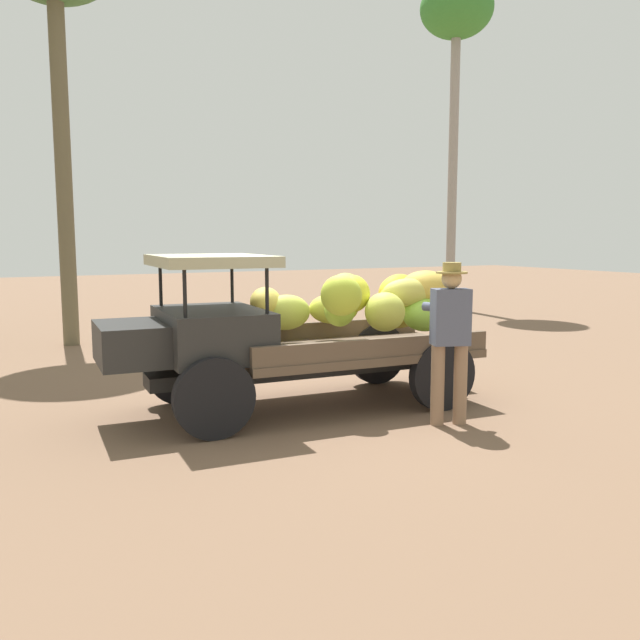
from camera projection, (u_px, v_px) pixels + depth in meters
ground_plane at (304, 403)px, 8.26m from camera, size 60.00×60.00×0.00m
truck at (299, 328)px, 7.95m from camera, size 4.56×1.96×1.87m
farmer at (450, 333)px, 7.19m from camera, size 0.55×0.51×1.80m
wooden_crate at (444, 373)px, 9.04m from camera, size 0.55×0.58×0.42m
forest_tree_6 at (456, 21)px, 18.06m from camera, size 2.01×2.01×9.12m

